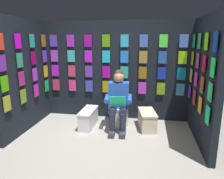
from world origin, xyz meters
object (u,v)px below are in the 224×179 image
(person_reading, at_px, (118,100))
(comic_longbox_near, at_px, (147,120))
(comic_longbox_far, at_px, (88,118))
(toilet, at_px, (119,110))

(person_reading, relative_size, comic_longbox_near, 1.80)
(comic_longbox_near, relative_size, comic_longbox_far, 0.98)
(toilet, bearing_deg, comic_longbox_near, 166.52)
(toilet, relative_size, person_reading, 0.65)
(toilet, height_order, person_reading, person_reading)
(person_reading, bearing_deg, toilet, -90.63)
(toilet, xyz_separation_m, person_reading, (-0.02, 0.23, 0.27))
(toilet, height_order, comic_longbox_far, toilet)
(comic_longbox_far, bearing_deg, comic_longbox_near, -173.90)
(comic_longbox_near, bearing_deg, person_reading, 2.48)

